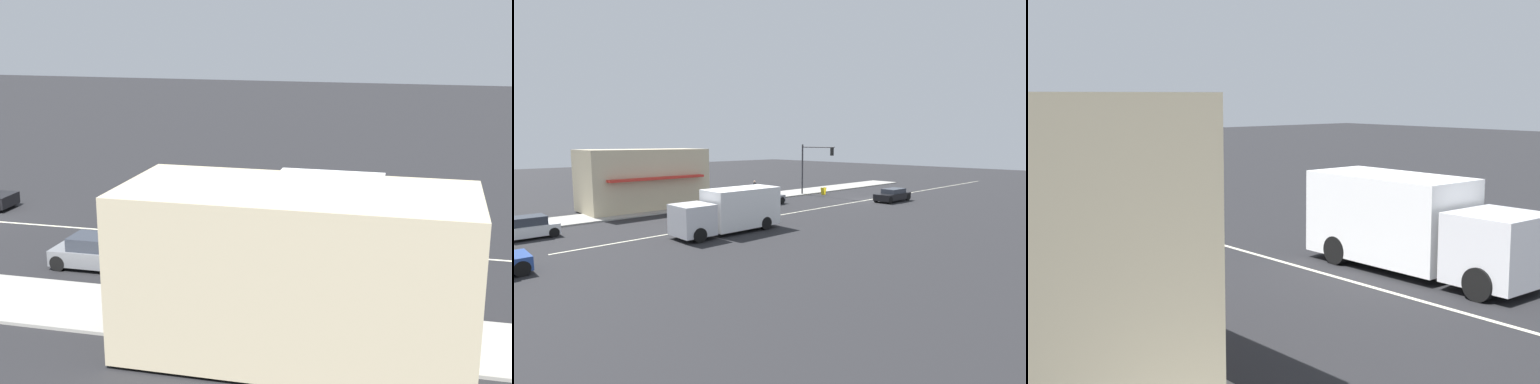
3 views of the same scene
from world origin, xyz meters
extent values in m
plane|color=#232326|center=(0.00, 18.00, 0.00)|extent=(160.00, 160.00, 0.00)
cube|color=#9E9B93|center=(9.00, 18.50, 0.06)|extent=(4.00, 73.00, 0.12)
cube|color=beige|center=(0.00, 0.00, 0.00)|extent=(0.16, 60.00, 0.01)
cube|color=red|center=(7.93, 19.40, 2.92)|extent=(0.70, 8.56, 0.20)
cube|color=silver|center=(-2.20, 22.45, 1.22)|extent=(2.28, 2.20, 1.90)
cube|color=white|center=(-2.20, 18.60, 1.57)|extent=(2.40, 5.10, 2.60)
cylinder|color=black|center=(-3.28, 22.65, 0.45)|extent=(0.28, 0.90, 0.90)
cylinder|color=black|center=(-1.12, 22.65, 0.45)|extent=(0.28, 0.90, 0.90)
cylinder|color=black|center=(-3.28, 17.35, 0.45)|extent=(0.28, 0.90, 0.90)
cylinder|color=black|center=(-1.12, 17.35, 0.45)|extent=(0.28, 0.90, 0.90)
cube|color=slate|center=(5.00, 10.26, 0.51)|extent=(1.70, 4.51, 0.66)
cube|color=#2D333D|center=(5.00, 10.03, 1.12)|extent=(1.45, 2.48, 0.54)
cylinder|color=black|center=(4.25, 12.08, 0.33)|extent=(0.22, 0.67, 0.67)
cylinder|color=black|center=(5.75, 12.08, 0.33)|extent=(0.22, 0.67, 0.67)
cylinder|color=black|center=(4.25, 8.44, 0.33)|extent=(0.22, 0.67, 0.67)
cube|color=black|center=(-2.20, -0.93, 0.52)|extent=(1.71, 4.37, 0.64)
cube|color=#2D333D|center=(-2.20, -1.15, 1.06)|extent=(1.46, 2.40, 0.45)
cylinder|color=black|center=(-2.96, 0.78, 0.36)|extent=(0.22, 0.72, 0.72)
cylinder|color=black|center=(-1.44, 0.78, 0.36)|extent=(0.22, 0.72, 0.72)
cylinder|color=black|center=(-2.96, -2.65, 0.36)|extent=(0.22, 0.72, 0.72)
cylinder|color=black|center=(-1.44, -2.65, 0.36)|extent=(0.22, 0.72, 0.72)
camera|label=1|loc=(30.91, 23.13, 10.41)|focal=50.00mm
camera|label=2|loc=(-23.16, 35.33, 5.94)|focal=28.00mm
camera|label=3|loc=(14.14, 33.18, 5.31)|focal=50.00mm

